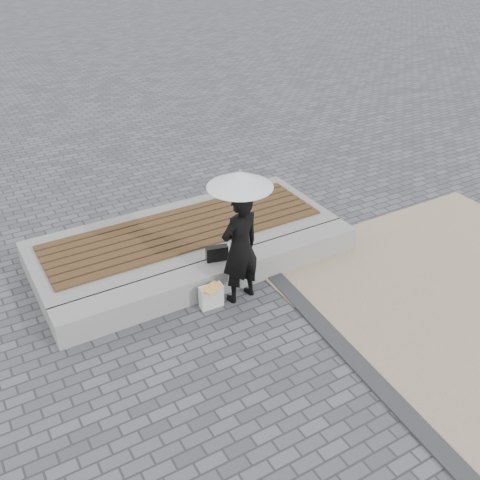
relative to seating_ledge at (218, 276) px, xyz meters
name	(u,v)px	position (x,y,z in m)	size (l,w,h in m)	color
ground	(276,348)	(0.00, -1.60, -0.20)	(80.00, 80.00, 0.00)	#545459
terrazzo_zone	(472,294)	(3.20, -2.10, -0.19)	(5.00, 5.00, 0.02)	tan
edging_band	(345,349)	(0.75, -2.10, -0.18)	(0.25, 5.20, 0.04)	#303033
seating_ledge	(218,276)	(0.00, 0.00, 0.00)	(5.00, 0.45, 0.40)	gray
timber_platform	(185,240)	(0.00, 1.20, 0.00)	(5.00, 2.00, 0.40)	gray
timber_decking	(184,229)	(0.00, 1.20, 0.22)	(4.60, 1.40, 0.04)	#533D1C
woman	(240,248)	(0.14, -0.40, 0.67)	(0.64, 0.42, 1.74)	black
parasol	(240,179)	(0.14, -0.40, 1.74)	(0.90, 0.90, 1.15)	#A7A7AB
handbag	(217,253)	(0.05, 0.12, 0.32)	(0.33, 0.12, 0.24)	black
canvas_tote	(211,296)	(-0.33, -0.38, -0.02)	(0.34, 0.14, 0.36)	beige
magazine	(212,288)	(-0.33, -0.43, 0.16)	(0.28, 0.21, 0.01)	#FD6848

